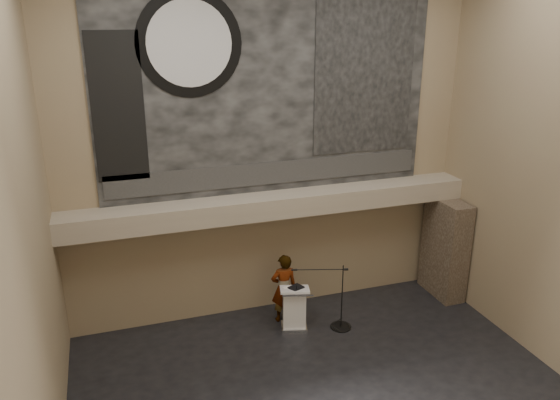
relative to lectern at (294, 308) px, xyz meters
name	(u,v)px	position (x,y,z in m)	size (l,w,h in m)	color
wall_back	(270,148)	(-0.21, 1.26, 3.70)	(10.00, 0.02, 8.50)	#8E775A
wall_front	(489,316)	(-0.21, -6.74, 3.70)	(10.00, 0.02, 8.50)	#8E775A
wall_left	(25,236)	(-5.21, -2.74, 3.70)	(0.02, 8.00, 8.50)	#8E775A
soffit	(275,205)	(-0.21, 0.86, 2.40)	(10.00, 0.80, 0.50)	gray
sprinkler_left	(210,224)	(-1.81, 0.81, 2.12)	(0.04, 0.04, 0.06)	#B2893D
sprinkler_right	(347,208)	(1.69, 0.81, 2.12)	(0.04, 0.04, 0.06)	#B2893D
banner	(270,87)	(-0.21, 1.23, 5.15)	(8.00, 0.05, 5.00)	black
banner_text_strip	(271,173)	(-0.21, 1.19, 3.10)	(7.76, 0.02, 0.55)	#2B2B2B
banner_clock_rim	(189,44)	(-2.01, 1.19, 6.15)	(2.30, 2.30, 0.02)	black
banner_clock_face	(190,44)	(-2.01, 1.17, 6.15)	(1.84, 1.84, 0.02)	silver
banner_building_print	(365,79)	(2.19, 1.19, 5.25)	(2.60, 0.02, 3.60)	black
banner_brick_print	(118,108)	(-3.61, 1.19, 4.85)	(1.10, 0.02, 3.20)	black
stone_pier	(445,248)	(4.44, 0.41, 0.80)	(0.60, 1.40, 2.70)	#3F3227
lectern	(294,308)	(0.00, 0.00, 0.00)	(0.80, 0.66, 1.13)	silver
binder	(296,288)	(0.04, -0.02, 0.56)	(0.33, 0.26, 0.04)	black
papers	(289,289)	(-0.14, 0.01, 0.55)	(0.20, 0.28, 0.01)	white
speaker_person	(284,288)	(-0.12, 0.44, 0.34)	(0.65, 0.43, 1.79)	white
mic_stand	(339,318)	(1.07, -0.31, -0.30)	(1.43, 0.63, 1.68)	black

